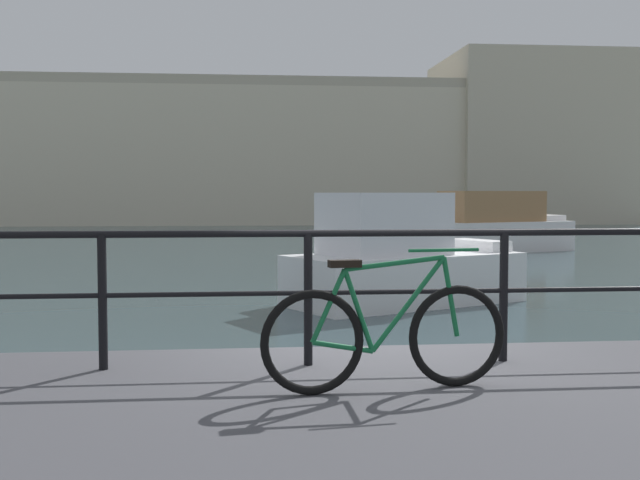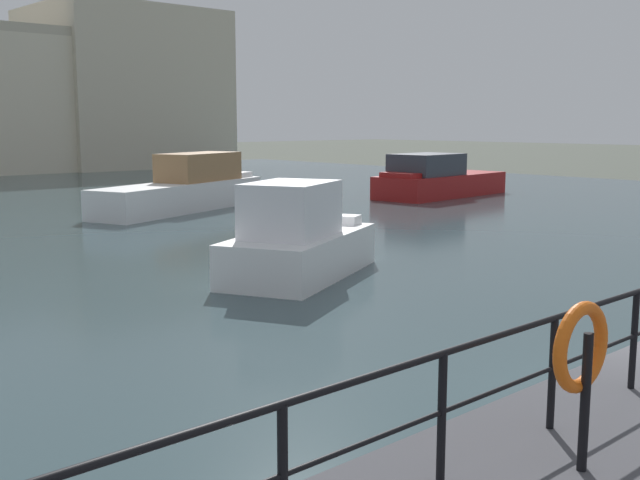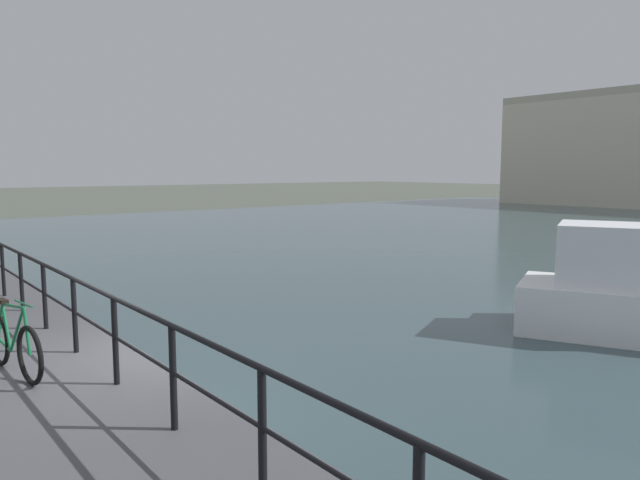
{
  "view_description": "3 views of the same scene",
  "coord_description": "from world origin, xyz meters",
  "px_view_note": "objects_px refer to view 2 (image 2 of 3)",
  "views": [
    {
      "loc": [
        -1.22,
        -7.05,
        2.41
      ],
      "look_at": [
        0.28,
        7.67,
        1.55
      ],
      "focal_mm": 45.09,
      "sensor_mm": 36.0,
      "label": 1
    },
    {
      "loc": [
        -9.94,
        -4.29,
        3.84
      ],
      "look_at": [
        0.34,
        7.07,
        1.48
      ],
      "focal_mm": 42.77,
      "sensor_mm": 36.0,
      "label": 2
    },
    {
      "loc": [
        7.83,
        -3.13,
        3.6
      ],
      "look_at": [
        -1.06,
        3.93,
        2.25
      ],
      "focal_mm": 33.55,
      "sensor_mm": 36.0,
      "label": 3
    }
  ],
  "objects_px": {
    "moored_harbor_tender": "(187,188)",
    "moored_green_narrowboat": "(298,240)",
    "moored_blue_motorboat": "(437,180)",
    "life_ring_stand": "(581,353)"
  },
  "relations": [
    {
      "from": "moored_green_narrowboat",
      "to": "moored_blue_motorboat",
      "type": "height_order",
      "value": "moored_green_narrowboat"
    },
    {
      "from": "moored_harbor_tender",
      "to": "life_ring_stand",
      "type": "distance_m",
      "value": 28.88
    },
    {
      "from": "moored_green_narrowboat",
      "to": "moored_harbor_tender",
      "type": "height_order",
      "value": "moored_harbor_tender"
    },
    {
      "from": "moored_harbor_tender",
      "to": "moored_green_narrowboat",
      "type": "bearing_deg",
      "value": -133.1
    },
    {
      "from": "moored_green_narrowboat",
      "to": "moored_harbor_tender",
      "type": "bearing_deg",
      "value": 41.86
    },
    {
      "from": "moored_green_narrowboat",
      "to": "moored_harbor_tender",
      "type": "xyz_separation_m",
      "value": [
        5.98,
        14.59,
        0.04
      ]
    },
    {
      "from": "moored_blue_motorboat",
      "to": "life_ring_stand",
      "type": "height_order",
      "value": "life_ring_stand"
    },
    {
      "from": "moored_green_narrowboat",
      "to": "moored_blue_motorboat",
      "type": "xyz_separation_m",
      "value": [
        19.0,
        11.07,
        -0.04
      ]
    },
    {
      "from": "moored_blue_motorboat",
      "to": "moored_harbor_tender",
      "type": "relative_size",
      "value": 0.86
    },
    {
      "from": "life_ring_stand",
      "to": "moored_harbor_tender",
      "type": "bearing_deg",
      "value": 63.95
    }
  ]
}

